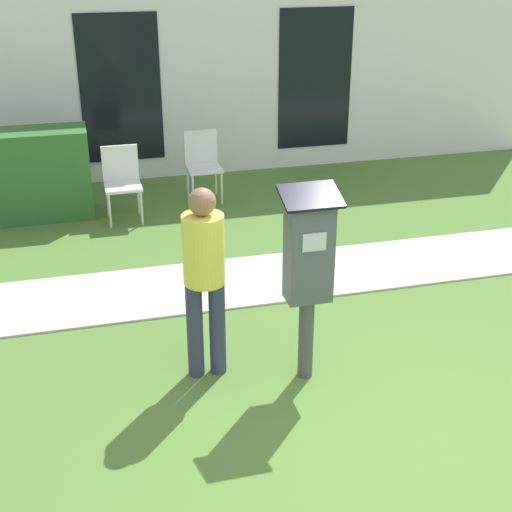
# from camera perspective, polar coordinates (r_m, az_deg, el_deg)

# --- Properties ---
(ground_plane) EXTENTS (40.00, 40.00, 0.00)m
(ground_plane) POSITION_cam_1_polar(r_m,az_deg,el_deg) (5.25, 12.81, -14.72)
(ground_plane) COLOR #517A33
(sidewalk) EXTENTS (12.00, 1.10, 0.02)m
(sidewalk) POSITION_cam_1_polar(r_m,az_deg,el_deg) (7.43, 3.21, -1.50)
(sidewalk) COLOR beige
(sidewalk) RESTS_ON ground
(building_facade) EXTENTS (10.00, 0.26, 3.20)m
(building_facade) POSITION_cam_1_polar(r_m,az_deg,el_deg) (10.41, -3.01, 15.30)
(building_facade) COLOR white
(building_facade) RESTS_ON ground
(parking_meter) EXTENTS (0.44, 0.31, 1.59)m
(parking_meter) POSITION_cam_1_polar(r_m,az_deg,el_deg) (5.35, 4.22, -0.40)
(parking_meter) COLOR #4C4C4C
(parking_meter) RESTS_ON ground
(person_standing) EXTENTS (0.32, 0.32, 1.58)m
(person_standing) POSITION_cam_1_polar(r_m,az_deg,el_deg) (5.42, -4.16, -1.08)
(person_standing) COLOR #333851
(person_standing) RESTS_ON ground
(outdoor_chair_left) EXTENTS (0.44, 0.44, 0.90)m
(outdoor_chair_left) POSITION_cam_1_polar(r_m,az_deg,el_deg) (8.90, -10.69, 6.22)
(outdoor_chair_left) COLOR white
(outdoor_chair_left) RESTS_ON ground
(outdoor_chair_middle) EXTENTS (0.44, 0.44, 0.90)m
(outdoor_chair_middle) POSITION_cam_1_polar(r_m,az_deg,el_deg) (9.46, -4.29, 7.68)
(outdoor_chair_middle) COLOR white
(outdoor_chair_middle) RESTS_ON ground
(hedge_row) EXTENTS (1.71, 0.60, 1.10)m
(hedge_row) POSITION_cam_1_polar(r_m,az_deg,el_deg) (9.20, -18.45, 6.11)
(hedge_row) COLOR #33662D
(hedge_row) RESTS_ON ground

